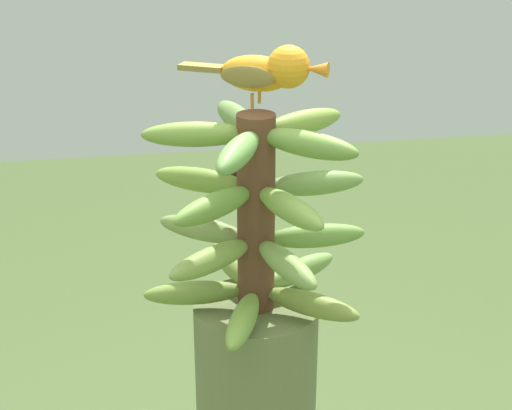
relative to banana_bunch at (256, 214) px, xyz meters
name	(u,v)px	position (x,y,z in m)	size (l,w,h in m)	color
banana_bunch	(256,214)	(0.00, 0.00, 0.00)	(0.33, 0.33, 0.30)	brown
perched_bird	(269,70)	(0.02, 0.03, 0.20)	(0.20, 0.13, 0.09)	#C68933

